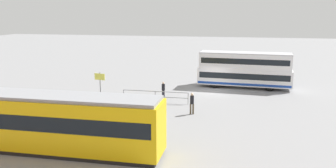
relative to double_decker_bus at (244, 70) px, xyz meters
name	(u,v)px	position (x,y,z in m)	size (l,w,h in m)	color
ground_plane	(212,92)	(3.25, 2.88, -1.98)	(160.00, 160.00, 0.00)	gray
double_decker_bus	(244,70)	(0.00, 0.00, 0.00)	(10.17, 3.23, 3.89)	white
tram_yellow	(48,122)	(11.57, 20.48, -0.17)	(14.01, 2.68, 3.49)	#E5B70C
pedestrian_near_railing	(163,89)	(7.67, 6.40, -1.08)	(0.41, 0.41, 1.58)	black
pedestrian_crossing	(192,102)	(4.17, 11.28, -0.94)	(0.42, 0.42, 1.79)	#4C3F2D
pedestrian_railing	(155,95)	(8.01, 8.28, -1.25)	(6.21, 0.07, 1.08)	gray
info_sign	(100,80)	(13.75, 7.47, -0.26)	(1.14, 0.31, 2.47)	slate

